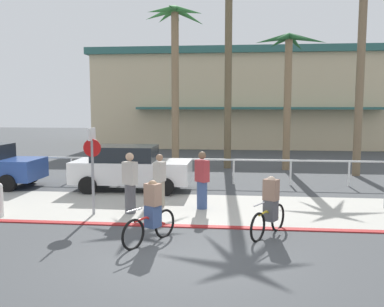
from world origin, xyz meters
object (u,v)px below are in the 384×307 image
(car_white_1, at_px, (130,168))
(pedestrian_0, at_px, (160,182))
(pedestrian_1, at_px, (130,185))
(palm_tree_0, at_px, (175,48))
(bollard_0, at_px, (0,200))
(palm_tree_3, at_px, (363,16))
(cyclist_red_1, at_px, (152,213))
(palm_tree_2, at_px, (289,69))
(stop_sign_bike_lane, at_px, (92,158))
(cyclist_yellow_0, at_px, (270,207))
(pedestrian_2, at_px, (202,182))
(palm_tree_1, at_px, (228,25))

(car_white_1, bearing_deg, pedestrian_0, -57.55)
(pedestrian_0, relative_size, pedestrian_1, 0.92)
(palm_tree_0, xyz_separation_m, pedestrian_0, (0.55, -7.47, -5.17))
(bollard_0, distance_m, pedestrian_1, 3.73)
(palm_tree_3, bearing_deg, car_white_1, -155.02)
(cyclist_red_1, bearing_deg, palm_tree_2, 69.30)
(cyclist_red_1, bearing_deg, stop_sign_bike_lane, 133.80)
(palm_tree_2, height_order, cyclist_yellow_0, palm_tree_2)
(pedestrian_2, bearing_deg, bollard_0, -164.77)
(palm_tree_0, bearing_deg, stop_sign_bike_lane, -97.85)
(bollard_0, bearing_deg, palm_tree_0, 67.74)
(cyclist_red_1, relative_size, pedestrian_2, 0.89)
(palm_tree_1, height_order, pedestrian_1, palm_tree_1)
(pedestrian_1, bearing_deg, pedestrian_0, 54.01)
(stop_sign_bike_lane, height_order, cyclist_red_1, stop_sign_bike_lane)
(palm_tree_2, bearing_deg, bollard_0, -132.45)
(palm_tree_1, bearing_deg, palm_tree_3, -16.66)
(palm_tree_2, bearing_deg, pedestrian_2, -112.52)
(palm_tree_2, bearing_deg, pedestrian_1, -121.13)
(car_white_1, relative_size, pedestrian_0, 2.62)
(pedestrian_0, height_order, pedestrian_1, pedestrian_1)
(palm_tree_0, height_order, palm_tree_3, palm_tree_3)
(bollard_0, relative_size, pedestrian_2, 0.56)
(stop_sign_bike_lane, bearing_deg, pedestrian_1, 13.75)
(car_white_1, relative_size, pedestrian_1, 2.41)
(palm_tree_2, relative_size, pedestrian_0, 3.98)
(stop_sign_bike_lane, distance_m, cyclist_red_1, 3.31)
(palm_tree_3, height_order, cyclist_yellow_0, palm_tree_3)
(bollard_0, bearing_deg, car_white_1, 56.64)
(palm_tree_0, relative_size, cyclist_yellow_0, 4.95)
(palm_tree_1, xyz_separation_m, palm_tree_2, (2.96, -0.29, -2.23))
(pedestrian_1, bearing_deg, palm_tree_2, 58.87)
(car_white_1, relative_size, pedestrian_2, 2.44)
(palm_tree_2, bearing_deg, pedestrian_0, -120.52)
(palm_tree_3, bearing_deg, cyclist_red_1, -125.76)
(stop_sign_bike_lane, relative_size, cyclist_yellow_0, 1.60)
(palm_tree_1, xyz_separation_m, palm_tree_3, (5.94, -1.78, -0.05))
(pedestrian_0, bearing_deg, palm_tree_2, 59.48)
(bollard_0, xyz_separation_m, cyclist_red_1, (4.77, -1.74, 0.18))
(stop_sign_bike_lane, height_order, cyclist_yellow_0, stop_sign_bike_lane)
(stop_sign_bike_lane, bearing_deg, palm_tree_3, 39.96)
(stop_sign_bike_lane, relative_size, palm_tree_1, 0.25)
(palm_tree_0, xyz_separation_m, pedestrian_2, (1.91, -7.69, -5.11))
(cyclist_red_1, relative_size, pedestrian_0, 0.95)
(palm_tree_1, height_order, car_white_1, palm_tree_1)
(palm_tree_1, bearing_deg, palm_tree_2, -5.66)
(cyclist_yellow_0, bearing_deg, palm_tree_1, 96.50)
(stop_sign_bike_lane, height_order, palm_tree_2, palm_tree_2)
(pedestrian_2, bearing_deg, cyclist_red_1, -105.77)
(palm_tree_3, xyz_separation_m, pedestrian_2, (-6.53, -7.07, -6.28))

